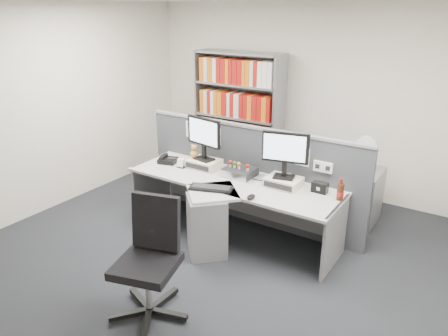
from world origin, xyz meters
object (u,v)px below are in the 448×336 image
Objects in this scene: desk_fan at (366,149)px; office_chair at (150,255)px; desk at (221,207)px; monitor_right at (285,151)px; desktop_pc at (240,172)px; speaker at (320,187)px; mouse at (251,197)px; desk_phone at (168,160)px; desk_calendar at (181,164)px; monitor_left at (204,135)px; keyboard at (211,188)px; filing_cabinet at (360,196)px; cola_bottle at (340,192)px; shelving_unit at (238,119)px.

office_chair is (-1.07, -2.74, -0.41)m from desk_fan.
monitor_right reaches higher than desk.
office_chair is (0.12, -1.72, -0.19)m from desktop_pc.
speaker is 1.99m from office_chair.
monitor_right is 4.37× the size of mouse.
desk_calendar is at bearing -10.28° from desk_phone.
monitor_left is 0.81m from keyboard.
speaker is at bearing 64.24° from office_chair.
cola_bottle is at bearing -87.56° from filing_cabinet.
desk is at bearing -163.38° from cola_bottle.
speaker is (1.51, 0.06, -0.36)m from monitor_left.
mouse is 0.27× the size of desk_fan.
mouse is (0.96, -0.50, -0.40)m from monitor_left.
desk_calendar is 2.00m from cola_bottle.
desk_phone is at bearing 169.72° from desk_calendar.
desktop_pc is 2.96× the size of mouse.
monitor_left is at bearing 36.05° from desk_calendar.
cola_bottle is at bearing 2.83° from desk_phone.
monitor_left is 0.50× the size of office_chair.
desk_calendar is at bearing -172.69° from monitor_right.
monitor_left is (-0.51, 0.38, 0.68)m from desk.
cola_bottle is 0.12× the size of shelving_unit.
desk_calendar is 0.17× the size of filing_cabinet.
desktop_pc is 3.05× the size of desk_calendar.
monitor_right reaches higher than cola_bottle.
keyboard is 0.73× the size of filing_cabinet.
office_chair reaches higher than cola_bottle.
desk_phone is 1.10× the size of cola_bottle.
shelving_unit is (-1.90, 1.41, 0.20)m from speaker.
desk_fan is at bearing 92.44° from cola_bottle.
desk_phone is 0.13× the size of shelving_unit.
speaker is 0.38× the size of desk_fan.
desk_fan is at bearing 58.94° from monitor_right.
filing_cabinet is at bearing 31.38° from desk_calendar.
desk_phone is at bearing 125.49° from office_chair.
shelving_unit reaches higher than desk.
desktop_pc is at bearing -179.44° from monitor_right.
mouse is (0.45, -0.12, 0.29)m from desk.
desktop_pc is at bearing 131.65° from mouse.
office_chair is at bearing -111.23° from desk_fan.
keyboard is 2.12× the size of cola_bottle.
speaker reaches higher than desk.
desk is at bearing 165.48° from mouse.
cola_bottle reaches higher than desk.
desktop_pc reaches higher than mouse.
desk_phone is (-1.02, -0.12, -0.01)m from desktop_pc.
desk_phone is 2.01m from speaker.
desktop_pc is (-0.58, -0.01, -0.37)m from monitor_right.
desk_fan is (2.21, 1.14, 0.23)m from desk_phone.
monitor_right is at bearing 74.85° from mouse.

